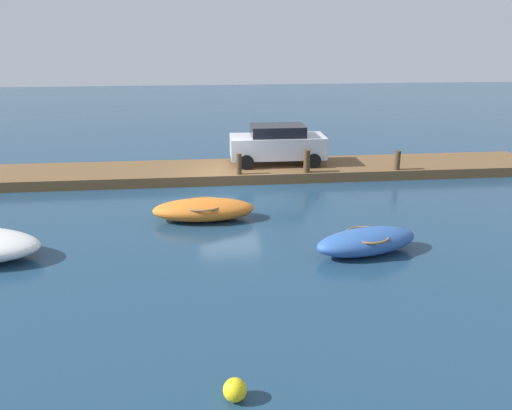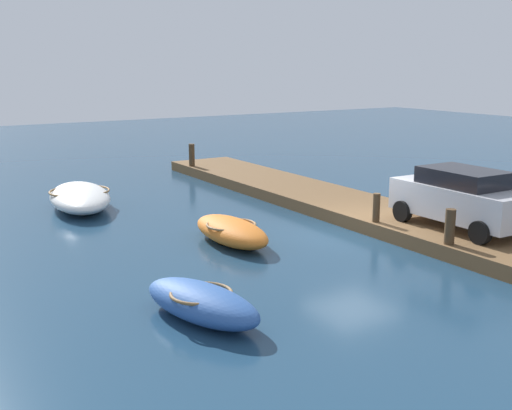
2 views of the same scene
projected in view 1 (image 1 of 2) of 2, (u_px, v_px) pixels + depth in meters
The scene contains 9 objects.
ground_plane at pixel (229, 188), 21.11m from camera, with size 84.00×84.00×0.00m, color navy.
dock_platform at pixel (226, 171), 22.71m from camera, with size 27.93×3.07×0.42m, color brown.
rowboat_orange at pixel (204, 209), 17.41m from camera, with size 3.43×1.47×0.73m.
dinghy_blue at pixel (367, 241), 14.78m from camera, with size 3.34×1.95×0.73m.
mooring_post_west at pixel (397, 160), 22.05m from camera, with size 0.24×0.24×0.82m, color #47331E.
mooring_post_mid_west at pixel (307, 161), 21.62m from camera, with size 0.27×0.27×0.95m, color #47331E.
mooring_post_mid_east at pixel (239, 164), 21.34m from camera, with size 0.22×0.22×0.88m, color #47331E.
parked_car at pixel (278, 144), 22.87m from camera, with size 4.20×2.06×1.74m.
marker_buoy at pixel (235, 390), 8.92m from camera, with size 0.42×0.42×0.42m, color yellow.
Camera 1 is at (1.11, 20.22, 6.11)m, focal length 36.20 mm.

